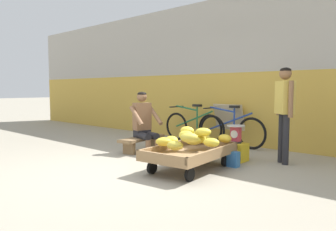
{
  "coord_description": "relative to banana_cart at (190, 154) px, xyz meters",
  "views": [
    {
      "loc": [
        3.6,
        -2.92,
        1.19
      ],
      "look_at": [
        -0.03,
        1.08,
        0.75
      ],
      "focal_mm": 34.6,
      "sensor_mm": 36.0,
      "label": 1
    }
  ],
  "objects": [
    {
      "name": "ground_plane",
      "position": [
        -0.69,
        -0.78,
        -0.24
      ],
      "size": [
        80.0,
        80.0,
        0.0
      ],
      "primitive_type": "plane",
      "color": "gray"
    },
    {
      "name": "back_wall",
      "position": [
        -0.69,
        2.55,
        1.35
      ],
      "size": [
        16.0,
        0.3,
        3.17
      ],
      "color": "gold",
      "rests_on": "ground"
    },
    {
      "name": "banana_cart",
      "position": [
        0.0,
        0.0,
        0.0
      ],
      "size": [
        0.98,
        1.52,
        0.36
      ],
      "color": "#99754C",
      "rests_on": "ground"
    },
    {
      "name": "banana_pile",
      "position": [
        -0.01,
        0.08,
        0.22
      ],
      "size": [
        0.92,
        1.24,
        0.27
      ],
      "color": "gold",
      "rests_on": "banana_cart"
    },
    {
      "name": "low_bench",
      "position": [
        -1.6,
        0.54,
        -0.04
      ],
      "size": [
        0.46,
        1.13,
        0.27
      ],
      "color": "olive",
      "rests_on": "ground"
    },
    {
      "name": "vendor_seated",
      "position": [
        -1.52,
        0.52,
        0.33
      ],
      "size": [
        0.73,
        0.58,
        1.14
      ],
      "color": "brown",
      "rests_on": "ground"
    },
    {
      "name": "plastic_crate",
      "position": [
        0.17,
        1.0,
        -0.09
      ],
      "size": [
        0.36,
        0.28,
        0.3
      ],
      "color": "gold",
      "rests_on": "ground"
    },
    {
      "name": "weighing_scale",
      "position": [
        0.17,
        0.99,
        0.21
      ],
      "size": [
        0.3,
        0.3,
        0.29
      ],
      "color": "#28282D",
      "rests_on": "plastic_crate"
    },
    {
      "name": "bicycle_near_left",
      "position": [
        -1.5,
        2.02,
        0.11
      ],
      "size": [
        1.66,
        0.48,
        0.86
      ],
      "color": "black",
      "rests_on": "ground"
    },
    {
      "name": "bicycle_far_left",
      "position": [
        -0.62,
        2.12,
        0.11
      ],
      "size": [
        1.66,
        0.48,
        0.86
      ],
      "color": "black",
      "rests_on": "ground"
    },
    {
      "name": "sign_board",
      "position": [
        -0.78,
        2.37,
        0.19
      ],
      "size": [
        0.7,
        0.28,
        0.87
      ],
      "color": "#C6B289",
      "rests_on": "ground"
    },
    {
      "name": "customer_adult",
      "position": [
        0.85,
        1.33,
        0.71
      ],
      "size": [
        0.38,
        0.36,
        1.53
      ],
      "color": "#232328",
      "rests_on": "ground"
    },
    {
      "name": "shopping_bag",
      "position": [
        0.37,
        0.59,
        -0.12
      ],
      "size": [
        0.18,
        0.12,
        0.24
      ],
      "primitive_type": "cube",
      "color": "#3370B7",
      "rests_on": "ground"
    }
  ]
}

